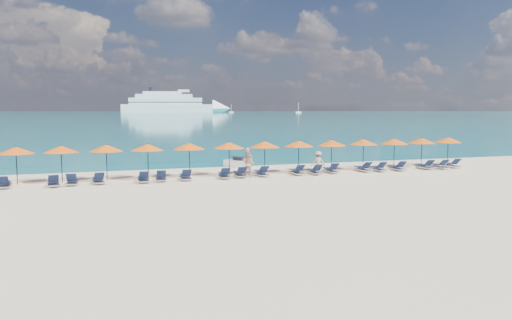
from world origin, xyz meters
name	(u,v)px	position (x,y,z in m)	size (l,w,h in m)	color
ground	(273,186)	(0.00, 0.00, 0.00)	(1400.00, 1400.00, 0.00)	beige
sea	(96,113)	(0.00, 660.00, 0.01)	(1600.00, 1300.00, 0.01)	#1FA9B2
cruise_ship	(177,105)	(99.52, 616.28, 10.01)	(139.41, 53.79, 38.45)	white
sailboat_near	(231,112)	(158.28, 569.69, 1.09)	(5.81, 1.94, 10.65)	white
sailboat_far	(298,112)	(217.91, 499.29, 1.22)	(6.48, 2.16, 11.87)	white
jetski	(237,163)	(0.74, 9.65, 0.31)	(1.84, 2.24, 0.76)	silver
beachgoer_a	(248,161)	(0.30, 5.53, 0.89)	(0.65, 0.43, 1.79)	tan
beachgoer_b	(248,164)	(-0.33, 3.58, 0.88)	(0.86, 0.49, 1.77)	tan
beachgoer_c	(318,162)	(4.97, 4.33, 0.76)	(0.98, 0.46, 1.52)	tan
umbrella_1	(16,150)	(-14.03, 5.14, 2.02)	(2.10, 2.10, 2.28)	black
umbrella_2	(61,149)	(-11.58, 5.19, 2.02)	(2.10, 2.10, 2.28)	black
umbrella_3	(106,148)	(-8.99, 5.17, 2.02)	(2.10, 2.10, 2.28)	black
umbrella_4	(148,147)	(-6.49, 5.04, 2.02)	(2.10, 2.10, 2.28)	black
umbrella_5	(189,146)	(-3.82, 5.22, 2.02)	(2.10, 2.10, 2.28)	black
umbrella_6	(229,145)	(-1.20, 5.03, 2.02)	(2.10, 2.10, 2.28)	black
umbrella_7	(265,144)	(1.35, 5.16, 2.02)	(2.10, 2.10, 2.28)	black
umbrella_8	(299,144)	(3.83, 5.06, 2.02)	(2.10, 2.10, 2.28)	black
umbrella_9	(332,143)	(6.32, 4.98, 2.02)	(2.10, 2.10, 2.28)	black
umbrella_10	(364,142)	(9.02, 5.20, 2.02)	(2.10, 2.10, 2.28)	black
umbrella_11	(394,141)	(11.52, 5.01, 2.02)	(2.10, 2.10, 2.28)	black
umbrella_12	(422,141)	(14.03, 5.12, 2.02)	(2.10, 2.10, 2.28)	black
umbrella_13	(448,140)	(16.57, 5.25, 2.02)	(2.10, 2.10, 2.28)	black
lounger_2	(4,184)	(-14.55, 3.95, 0.24)	(0.67, 1.72, 0.66)	silver
lounger_3	(53,182)	(-11.98, 3.70, 0.24)	(0.77, 1.75, 0.66)	silver
lounger_4	(72,181)	(-10.98, 3.95, 0.24)	(0.71, 1.73, 0.66)	silver
lounger_5	(98,180)	(-9.54, 3.98, 0.24)	(0.78, 1.75, 0.66)	silver
lounger_6	(143,178)	(-6.95, 3.70, 0.24)	(0.64, 1.71, 0.66)	silver
lounger_7	(161,177)	(-5.87, 3.90, 0.24)	(0.75, 1.74, 0.66)	silver
lounger_8	(185,176)	(-4.36, 3.84, 0.24)	(0.68, 1.72, 0.66)	silver
lounger_9	(224,175)	(-1.87, 3.83, 0.24)	(0.79, 1.75, 0.66)	silver
lounger_10	(240,174)	(-0.75, 4.03, 0.24)	(0.73, 1.74, 0.66)	silver
lounger_11	(261,173)	(0.74, 4.05, 0.24)	(0.66, 1.71, 0.66)	silver
lounger_12	(297,171)	(3.23, 3.95, 0.24)	(0.68, 1.72, 0.66)	silver
lounger_13	(315,171)	(4.45, 3.75, 0.24)	(0.79, 1.75, 0.66)	silver
lounger_14	(331,170)	(5.82, 4.07, 0.24)	(0.64, 1.71, 0.66)	silver
lounger_15	(363,168)	(8.33, 4.01, 0.24)	(0.62, 1.70, 0.66)	silver
lounger_16	(378,168)	(9.44, 3.82, 0.24)	(0.72, 1.74, 0.66)	silver
lounger_17	(398,167)	(11.02, 3.76, 0.24)	(0.79, 1.75, 0.66)	silver
lounger_18	(425,166)	(13.44, 3.85, 0.24)	(0.77, 1.75, 0.66)	silver
lounger_19	(439,166)	(14.55, 3.71, 0.24)	(0.65, 1.71, 0.66)	silver
lounger_20	(452,164)	(16.01, 4.07, 0.24)	(0.78, 1.75, 0.66)	silver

